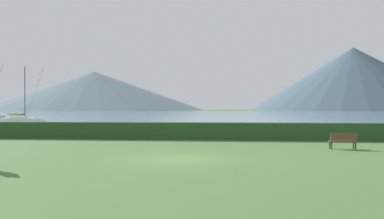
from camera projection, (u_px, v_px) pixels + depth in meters
ground_plane at (180, 159)px, 17.61m from camera, size 1000.00×1000.00×0.00m
harbor_water at (222, 114)px, 154.02m from camera, size 320.00×246.00×0.00m
hedge_line at (198, 131)px, 28.56m from camera, size 80.00×1.20×1.28m
sailboat_slip_1 at (22, 120)px, 55.13m from camera, size 6.85×2.12×8.43m
park_bench_near_path at (343, 140)px, 21.80m from camera, size 1.53×0.53×0.95m
distant_hill_west_ridge at (94, 91)px, 377.90m from camera, size 219.85×219.85×38.65m
distant_hill_central_peak at (353, 79)px, 354.87m from camera, size 191.44×191.44×59.15m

